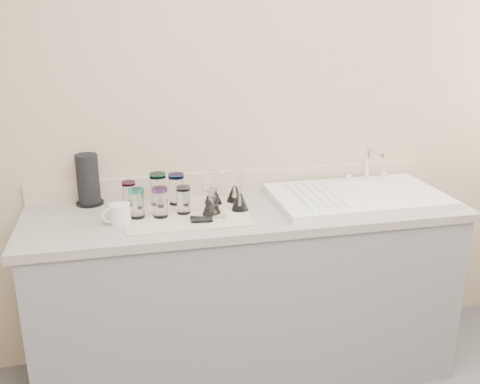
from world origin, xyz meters
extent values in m
cube|color=tan|center=(0.00, 1.50, 1.25)|extent=(3.50, 0.04, 2.50)
cube|color=slate|center=(0.00, 1.20, 0.43)|extent=(2.00, 0.60, 0.86)
cube|color=gray|center=(0.00, 1.20, 0.88)|extent=(2.06, 0.62, 0.04)
cube|color=white|center=(0.55, 1.20, 0.92)|extent=(0.82, 0.50, 0.03)
cylinder|color=silver|center=(0.69, 1.40, 1.03)|extent=(0.02, 0.02, 0.18)
cylinder|color=silver|center=(0.69, 1.32, 1.10)|extent=(0.02, 0.16, 0.02)
cylinder|color=silver|center=(0.59, 1.40, 0.96)|extent=(0.03, 0.03, 0.04)
cylinder|color=silver|center=(0.79, 1.40, 0.96)|extent=(0.03, 0.03, 0.04)
cube|color=beige|center=(-0.29, 1.18, 0.90)|extent=(0.55, 0.42, 0.01)
cylinder|color=white|center=(-0.54, 1.32, 0.96)|extent=(0.06, 0.06, 0.11)
cylinder|color=#CD2698|center=(-0.54, 1.32, 1.02)|extent=(0.06, 0.06, 0.02)
cylinder|color=white|center=(-0.41, 1.32, 0.98)|extent=(0.07, 0.07, 0.13)
cylinder|color=#17906E|center=(-0.41, 1.32, 1.05)|extent=(0.08, 0.08, 0.02)
cylinder|color=white|center=(-0.32, 1.31, 0.97)|extent=(0.07, 0.07, 0.13)
cylinder|color=#2837DF|center=(-0.32, 1.31, 1.05)|extent=(0.07, 0.07, 0.02)
cylinder|color=white|center=(-0.51, 1.17, 0.97)|extent=(0.06, 0.06, 0.12)
cylinder|color=#24ADA4|center=(-0.51, 1.17, 1.03)|extent=(0.07, 0.07, 0.02)
cylinder|color=white|center=(-0.41, 1.16, 0.97)|extent=(0.06, 0.06, 0.12)
cylinder|color=purple|center=(-0.41, 1.16, 1.04)|extent=(0.07, 0.07, 0.02)
cylinder|color=white|center=(-0.30, 1.18, 0.96)|extent=(0.06, 0.06, 0.11)
cylinder|color=#BEA0EC|center=(-0.30, 1.18, 1.03)|extent=(0.06, 0.06, 0.02)
cone|color=white|center=(-0.15, 1.28, 0.95)|extent=(0.08, 0.08, 0.08)
cylinder|color=white|center=(-0.15, 1.28, 1.02)|extent=(0.01, 0.01, 0.06)
cylinder|color=white|center=(-0.15, 1.28, 1.06)|extent=(0.08, 0.08, 0.01)
cone|color=white|center=(-0.04, 1.29, 0.95)|extent=(0.08, 0.08, 0.07)
cylinder|color=white|center=(-0.04, 1.29, 1.01)|extent=(0.01, 0.01, 0.06)
cylinder|color=white|center=(-0.04, 1.29, 1.05)|extent=(0.08, 0.08, 0.01)
cone|color=white|center=(-0.18, 1.16, 0.95)|extent=(0.08, 0.08, 0.07)
cylinder|color=white|center=(-0.18, 1.16, 1.01)|extent=(0.01, 0.01, 0.06)
cylinder|color=white|center=(-0.18, 1.16, 1.05)|extent=(0.08, 0.08, 0.01)
cone|color=white|center=(-0.05, 1.17, 0.95)|extent=(0.08, 0.08, 0.08)
cylinder|color=white|center=(-0.05, 1.17, 1.01)|extent=(0.01, 0.01, 0.06)
cylinder|color=white|center=(-0.05, 1.17, 1.05)|extent=(0.08, 0.08, 0.01)
cone|color=white|center=(-0.19, 1.14, 0.94)|extent=(0.07, 0.07, 0.06)
cylinder|color=white|center=(-0.19, 1.14, 1.00)|extent=(0.01, 0.01, 0.05)
cylinder|color=white|center=(-0.19, 1.14, 1.03)|extent=(0.07, 0.07, 0.01)
cube|color=silver|center=(-0.16, 1.04, 0.92)|extent=(0.07, 0.04, 0.02)
cylinder|color=black|center=(-0.23, 1.05, 0.92)|extent=(0.12, 0.03, 0.02)
cylinder|color=black|center=(-0.23, 1.07, 0.92)|extent=(0.12, 0.06, 0.02)
cylinder|color=silver|center=(-0.58, 1.13, 0.95)|extent=(0.10, 0.10, 0.09)
torus|color=silver|center=(-0.63, 1.12, 0.95)|extent=(0.07, 0.02, 0.07)
cylinder|color=black|center=(-0.73, 1.42, 0.91)|extent=(0.13, 0.13, 0.01)
cylinder|color=black|center=(-0.73, 1.42, 1.03)|extent=(0.10, 0.10, 0.23)
camera|label=1|loc=(-0.56, -1.09, 1.77)|focal=40.00mm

